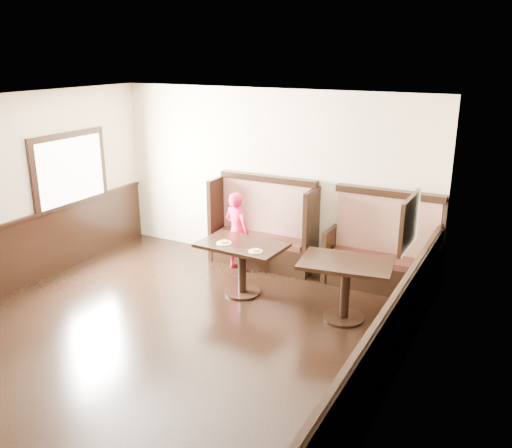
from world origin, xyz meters
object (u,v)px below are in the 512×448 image
Objects in this scene: booth_neighbor at (383,256)px; table_main at (242,255)px; table_neighbor at (346,276)px; child at (237,231)px; booth_main at (264,233)px.

table_main is (-1.70, -1.18, 0.11)m from booth_neighbor.
table_neighbor is 2.22m from child.
booth_neighbor is at bearing -156.42° from child.
table_main is (0.25, -1.18, 0.06)m from booth_main.
booth_neighbor is 1.32× the size of table_neighbor.
booth_main is 1.06× the size of booth_neighbor.
booth_neighbor is (1.95, -0.00, -0.05)m from booth_main.
table_main is at bearing -145.21° from booth_neighbor.
booth_neighbor reaches higher than table_neighbor.
table_main is 1.55m from table_neighbor.
table_neighbor is at bearing -96.86° from booth_neighbor.
booth_neighbor is at bearing 37.58° from table_main.
booth_main is at bearing -108.68° from child.
table_main is 0.97× the size of child.
child is (-0.51, 0.76, 0.05)m from table_main.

